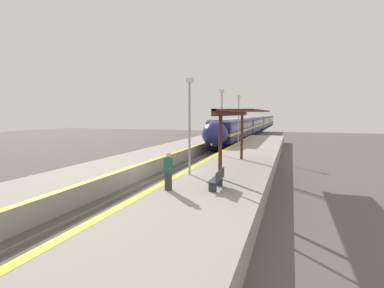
% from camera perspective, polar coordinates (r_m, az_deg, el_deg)
% --- Properties ---
extents(ground_plane, '(120.00, 120.00, 0.00)m').
position_cam_1_polar(ground_plane, '(19.14, -6.54, -7.84)').
color(ground_plane, '#56514C').
extents(rail_left, '(0.08, 90.00, 0.15)m').
position_cam_1_polar(rail_left, '(19.43, -8.48, -7.43)').
color(rail_left, slate).
rests_on(rail_left, ground_plane).
extents(rail_right, '(0.08, 90.00, 0.15)m').
position_cam_1_polar(rail_right, '(18.84, -4.53, -7.81)').
color(rail_right, slate).
rests_on(rail_right, ground_plane).
extents(train, '(2.89, 85.45, 3.82)m').
position_cam_1_polar(train, '(72.89, 12.23, 3.87)').
color(train, black).
rests_on(train, ground_plane).
extents(platform_right, '(5.10, 64.00, 1.05)m').
position_cam_1_polar(platform_right, '(17.69, 6.13, -7.23)').
color(platform_right, '#9E998E').
rests_on(platform_right, ground_plane).
extents(platform_left, '(4.23, 64.00, 1.05)m').
position_cam_1_polar(platform_left, '(20.90, -16.12, -5.40)').
color(platform_left, '#9E998E').
rests_on(platform_left, ground_plane).
extents(platform_bench, '(0.44, 1.60, 0.89)m').
position_cam_1_polar(platform_bench, '(13.93, 4.91, -6.59)').
color(platform_bench, '#2D333D').
rests_on(platform_bench, platform_right).
extents(person_waiting, '(0.36, 0.23, 1.73)m').
position_cam_1_polar(person_waiting, '(13.59, -4.55, -5.07)').
color(person_waiting, '#333338').
rests_on(person_waiting, platform_right).
extents(railway_signal, '(0.28, 0.28, 4.46)m').
position_cam_1_polar(railway_signal, '(43.27, 5.26, 3.43)').
color(railway_signal, '#59595E').
rests_on(railway_signal, ground_plane).
extents(lamppost_near, '(0.36, 0.20, 5.41)m').
position_cam_1_polar(lamppost_near, '(16.82, -0.48, 4.57)').
color(lamppost_near, '#9E9EA3').
rests_on(lamppost_near, platform_right).
extents(lamppost_mid, '(0.36, 0.20, 5.41)m').
position_cam_1_polar(lamppost_mid, '(24.68, 5.69, 4.94)').
color(lamppost_mid, '#9E9EA3').
rests_on(lamppost_mid, platform_right).
extents(lamppost_far, '(0.36, 0.20, 5.41)m').
position_cam_1_polar(lamppost_far, '(32.68, 8.86, 5.11)').
color(lamppost_far, '#9E9EA3').
rests_on(lamppost_far, platform_right).
extents(station_canopy, '(2.02, 10.19, 3.69)m').
position_cam_1_polar(station_canopy, '(19.24, 9.57, 5.66)').
color(station_canopy, '#511E19').
rests_on(station_canopy, platform_right).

